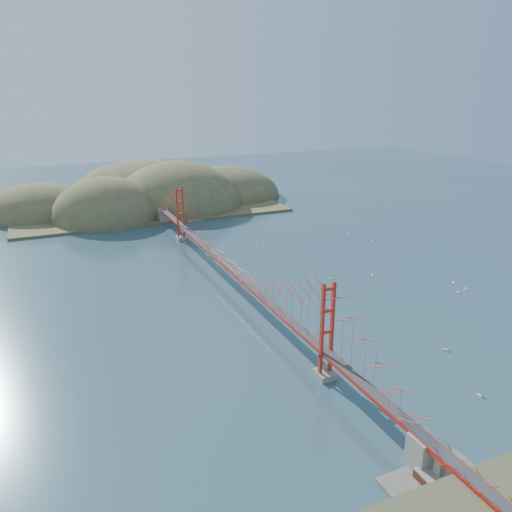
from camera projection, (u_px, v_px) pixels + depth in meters
name	position (u px, v px, depth m)	size (l,w,h in m)	color
ground	(231.00, 287.00, 83.54)	(320.00, 320.00, 0.00)	#2D4C5A
bridge	(230.00, 247.00, 81.45)	(2.20, 94.40, 12.00)	gray
approach_viaduct	(477.00, 493.00, 37.76)	(1.40, 12.00, 3.38)	red
promontory	(441.00, 487.00, 41.49)	(9.00, 6.00, 0.24)	#59544C
fort	(439.00, 475.00, 42.08)	(3.70, 2.30, 1.75)	maroon
far_headlands	(152.00, 203.00, 143.73)	(84.00, 58.00, 25.00)	brown
sailboat_4	(372.00, 240.00, 108.48)	(0.61, 0.61, 0.66)	white
sailboat_5	(454.00, 282.00, 85.09)	(0.55, 0.61, 0.69)	white
sailboat_1	(330.00, 278.00, 86.89)	(0.66, 0.66, 0.69)	white
sailboat_10	(479.00, 394.00, 53.99)	(0.49, 0.60, 0.71)	white
sailboat_8	(345.00, 218.00, 127.20)	(0.66, 0.66, 0.69)	white
sailboat_3	(278.00, 250.00, 102.00)	(0.54, 0.54, 0.59)	white
sailboat_7	(318.00, 220.00, 125.27)	(0.52, 0.48, 0.59)	white
sailboat_15	(353.00, 225.00, 120.50)	(0.43, 0.53, 0.63)	white
sailboat_13	(458.00, 292.00, 81.02)	(0.66, 0.65, 0.74)	white
sailboat_12	(267.00, 225.00, 120.29)	(0.48, 0.41, 0.56)	white
sailboat_17	(304.00, 219.00, 125.89)	(0.57, 0.56, 0.64)	white
sailboat_14	(372.00, 275.00, 88.33)	(0.66, 0.66, 0.71)	white
sailboat_9	(348.00, 232.00, 114.51)	(0.54, 0.63, 0.72)	white
sailboat_2	(466.00, 289.00, 82.20)	(0.65, 0.63, 0.73)	white
sailboat_16	(327.00, 244.00, 106.26)	(0.53, 0.53, 0.59)	white
sailboat_0	(334.00, 283.00, 84.81)	(0.53, 0.55, 0.62)	white
sailboat_6	(446.00, 349.00, 63.34)	(0.66, 0.66, 0.69)	white
sailboat_extra_0	(257.00, 245.00, 105.12)	(0.52, 0.60, 0.69)	white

